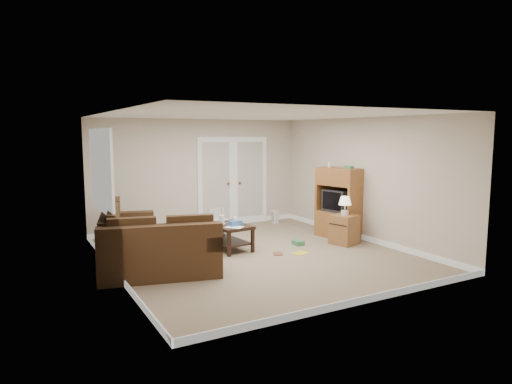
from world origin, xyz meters
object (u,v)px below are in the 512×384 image
coffee_table (225,234)px  side_cabinet (344,227)px  tv_armoire (339,202)px  sectional_sofa (142,245)px

coffee_table → side_cabinet: side_cabinet is taller
tv_armoire → side_cabinet: bearing=-130.8°
sectional_sofa → tv_armoire: tv_armoire is taller
sectional_sofa → coffee_table: (1.69, 0.35, -0.07)m
sectional_sofa → tv_armoire: 4.19m
sectional_sofa → tv_armoire: size_ratio=1.97×
coffee_table → tv_armoire: bearing=-13.2°
sectional_sofa → coffee_table: bearing=25.4°
sectional_sofa → tv_armoire: bearing=14.2°
coffee_table → sectional_sofa: bearing=-174.4°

